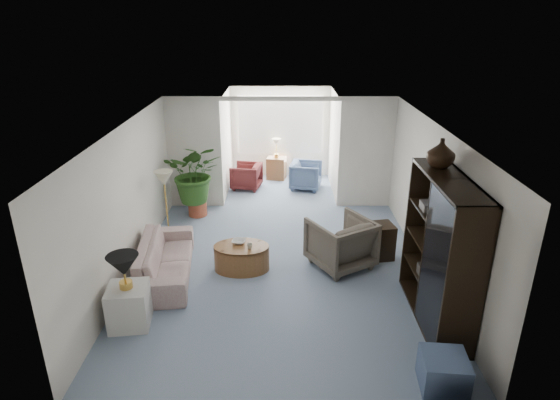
{
  "coord_description": "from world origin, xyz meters",
  "views": [
    {
      "loc": [
        0.01,
        -6.99,
        4.13
      ],
      "look_at": [
        0.0,
        0.6,
        1.1
      ],
      "focal_mm": 30.08,
      "sensor_mm": 36.0,
      "label": 1
    }
  ],
  "objects_px": {
    "coffee_bowl": "(239,242)",
    "entertainment_cabinet": "(441,251)",
    "side_table_dark": "(377,241)",
    "plant_pot": "(198,208)",
    "coffee_table": "(242,258)",
    "wingback_chair": "(341,243)",
    "cabinet_urn": "(441,153)",
    "floor_lamp": "(164,178)",
    "sunroom_table": "(276,168)",
    "end_table": "(129,306)",
    "coffee_cup": "(250,246)",
    "ottoman": "(443,372)",
    "table_lamp": "(123,265)",
    "framed_picture": "(438,181)",
    "sunroom_chair_blue": "(306,175)",
    "sunroom_chair_maroon": "(246,176)",
    "sofa": "(165,259)"
  },
  "relations": [
    {
      "from": "sofa",
      "to": "cabinet_urn",
      "type": "height_order",
      "value": "cabinet_urn"
    },
    {
      "from": "framed_picture",
      "to": "sunroom_chair_blue",
      "type": "xyz_separation_m",
      "value": [
        -1.81,
        4.27,
        -1.36
      ]
    },
    {
      "from": "table_lamp",
      "to": "coffee_cup",
      "type": "bearing_deg",
      "value": 41.93
    },
    {
      "from": "coffee_cup",
      "to": "coffee_table",
      "type": "bearing_deg",
      "value": 146.31
    },
    {
      "from": "coffee_cup",
      "to": "sunroom_chair_maroon",
      "type": "height_order",
      "value": "sunroom_chair_maroon"
    },
    {
      "from": "wingback_chair",
      "to": "side_table_dark",
      "type": "bearing_deg",
      "value": 172.63
    },
    {
      "from": "ottoman",
      "to": "sunroom_chair_maroon",
      "type": "xyz_separation_m",
      "value": [
        -2.78,
        6.79,
        0.11
      ]
    },
    {
      "from": "sofa",
      "to": "coffee_bowl",
      "type": "relative_size",
      "value": 8.85
    },
    {
      "from": "table_lamp",
      "to": "coffee_table",
      "type": "bearing_deg",
      "value": 46.63
    },
    {
      "from": "end_table",
      "to": "sunroom_table",
      "type": "height_order",
      "value": "end_table"
    },
    {
      "from": "sunroom_chair_blue",
      "to": "side_table_dark",
      "type": "bearing_deg",
      "value": -151.59
    },
    {
      "from": "coffee_bowl",
      "to": "entertainment_cabinet",
      "type": "bearing_deg",
      "value": -26.29
    },
    {
      "from": "sunroom_chair_blue",
      "to": "entertainment_cabinet",
      "type": "bearing_deg",
      "value": -152.26
    },
    {
      "from": "end_table",
      "to": "sunroom_chair_maroon",
      "type": "xyz_separation_m",
      "value": [
        1.27,
        5.59,
        0.02
      ]
    },
    {
      "from": "coffee_cup",
      "to": "entertainment_cabinet",
      "type": "relative_size",
      "value": 0.05
    },
    {
      "from": "coffee_table",
      "to": "sunroom_chair_maroon",
      "type": "xyz_separation_m",
      "value": [
        -0.2,
        4.04,
        0.09
      ]
    },
    {
      "from": "table_lamp",
      "to": "side_table_dark",
      "type": "bearing_deg",
      "value": 27.12
    },
    {
      "from": "framed_picture",
      "to": "side_table_dark",
      "type": "bearing_deg",
      "value": 137.22
    },
    {
      "from": "wingback_chair",
      "to": "sofa",
      "type": "bearing_deg",
      "value": -24.17
    },
    {
      "from": "framed_picture",
      "to": "coffee_cup",
      "type": "distance_m",
      "value": 3.21
    },
    {
      "from": "entertainment_cabinet",
      "to": "plant_pot",
      "type": "xyz_separation_m",
      "value": [
        -4.04,
        3.69,
        -0.91
      ]
    },
    {
      "from": "sofa",
      "to": "coffee_table",
      "type": "height_order",
      "value": "sofa"
    },
    {
      "from": "entertainment_cabinet",
      "to": "ottoman",
      "type": "height_order",
      "value": "entertainment_cabinet"
    },
    {
      "from": "end_table",
      "to": "cabinet_urn",
      "type": "bearing_deg",
      "value": 9.11
    },
    {
      "from": "wingback_chair",
      "to": "sunroom_chair_maroon",
      "type": "bearing_deg",
      "value": -94.59
    },
    {
      "from": "plant_pot",
      "to": "sunroom_table",
      "type": "bearing_deg",
      "value": 55.23
    },
    {
      "from": "sunroom_table",
      "to": "coffee_cup",
      "type": "bearing_deg",
      "value": -94.72
    },
    {
      "from": "end_table",
      "to": "entertainment_cabinet",
      "type": "xyz_separation_m",
      "value": [
        4.35,
        0.2,
        0.76
      ]
    },
    {
      "from": "wingback_chair",
      "to": "sunroom_table",
      "type": "distance_m",
      "value": 4.8
    },
    {
      "from": "coffee_table",
      "to": "sofa",
      "type": "bearing_deg",
      "value": -171.03
    },
    {
      "from": "sunroom_chair_blue",
      "to": "coffee_cup",
      "type": "bearing_deg",
      "value": 175.82
    },
    {
      "from": "wingback_chair",
      "to": "cabinet_urn",
      "type": "height_order",
      "value": "cabinet_urn"
    },
    {
      "from": "coffee_table",
      "to": "sunroom_chair_maroon",
      "type": "relative_size",
      "value": 1.35
    },
    {
      "from": "floor_lamp",
      "to": "wingback_chair",
      "type": "bearing_deg",
      "value": -18.12
    },
    {
      "from": "sunroom_chair_blue",
      "to": "sunroom_chair_maroon",
      "type": "relative_size",
      "value": 1.07
    },
    {
      "from": "floor_lamp",
      "to": "framed_picture",
      "type": "bearing_deg",
      "value": -16.94
    },
    {
      "from": "coffee_cup",
      "to": "sunroom_chair_maroon",
      "type": "bearing_deg",
      "value": 94.77
    },
    {
      "from": "end_table",
      "to": "framed_picture",
      "type": "bearing_deg",
      "value": 16.16
    },
    {
      "from": "coffee_cup",
      "to": "plant_pot",
      "type": "bearing_deg",
      "value": 118.02
    },
    {
      "from": "side_table_dark",
      "to": "framed_picture",
      "type": "bearing_deg",
      "value": -42.78
    },
    {
      "from": "coffee_bowl",
      "to": "cabinet_urn",
      "type": "xyz_separation_m",
      "value": [
        2.94,
        -0.95,
        1.85
      ]
    },
    {
      "from": "sofa",
      "to": "coffee_bowl",
      "type": "distance_m",
      "value": 1.26
    },
    {
      "from": "entertainment_cabinet",
      "to": "coffee_cup",
      "type": "bearing_deg",
      "value": 155.43
    },
    {
      "from": "table_lamp",
      "to": "coffee_cup",
      "type": "height_order",
      "value": "table_lamp"
    },
    {
      "from": "framed_picture",
      "to": "sofa",
      "type": "relative_size",
      "value": 0.24
    },
    {
      "from": "coffee_table",
      "to": "plant_pot",
      "type": "height_order",
      "value": "coffee_table"
    },
    {
      "from": "side_table_dark",
      "to": "plant_pot",
      "type": "bearing_deg",
      "value": 151.81
    },
    {
      "from": "floor_lamp",
      "to": "sunroom_table",
      "type": "xyz_separation_m",
      "value": [
        2.08,
        3.6,
        -0.96
      ]
    },
    {
      "from": "floor_lamp",
      "to": "ottoman",
      "type": "distance_m",
      "value": 5.79
    },
    {
      "from": "framed_picture",
      "to": "ottoman",
      "type": "distance_m",
      "value": 2.98
    }
  ]
}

